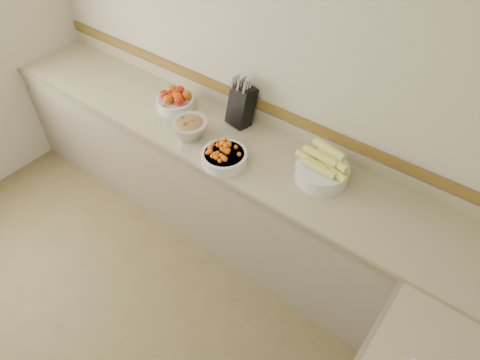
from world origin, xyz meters
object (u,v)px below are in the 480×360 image
Objects in this scene: tomato_bowl at (175,100)px; rhubarb_bowl at (189,127)px; cherry_tomato_bowl at (224,156)px; corn_bowl at (323,169)px; knife_block at (241,105)px.

tomato_bowl is 0.37m from rhubarb_bowl.
rhubarb_bowl is at bearing -31.46° from tomato_bowl.
rhubarb_bowl reaches higher than tomato_bowl.
tomato_bowl is at bearing 159.14° from cherry_tomato_bowl.
cherry_tomato_bowl is 0.81× the size of corn_bowl.
cherry_tomato_bowl is at bearing -67.17° from knife_block.
tomato_bowl is 0.71m from cherry_tomato_bowl.
corn_bowl is at bearing -11.75° from knife_block.
knife_block is 0.75m from corn_bowl.
knife_block reaches higher than rhubarb_bowl.
cherry_tomato_bowl reaches higher than tomato_bowl.
knife_block is 0.53m from tomato_bowl.
rhubarb_bowl is at bearing -168.67° from corn_bowl.
rhubarb_bowl is (-0.19, -0.34, -0.08)m from knife_block.
rhubarb_bowl is (-0.35, 0.06, 0.02)m from cherry_tomato_bowl.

